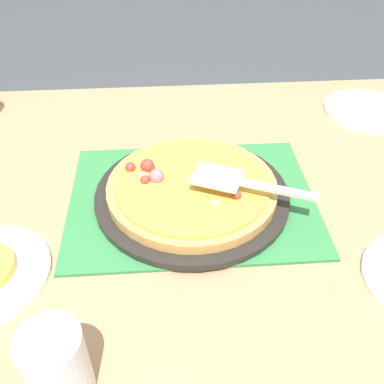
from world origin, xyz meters
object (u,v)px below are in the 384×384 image
object	(u,v)px
pizza	(191,187)
pizza_server	(242,182)
plate_side	(367,110)
pizza_pan	(192,195)
cup_near	(57,366)

from	to	relation	value
pizza	pizza_server	bearing A→B (deg)	-23.20
pizza_server	plate_side	bearing A→B (deg)	42.26
pizza_pan	pizza_server	size ratio (longest dim) A/B	1.66
pizza	plate_side	world-z (taller)	pizza
pizza_pan	pizza_server	xyz separation A→B (m)	(0.09, -0.04, 0.06)
pizza_pan	plate_side	bearing A→B (deg)	33.30
pizza_pan	cup_near	bearing A→B (deg)	-117.65
pizza	pizza_server	xyz separation A→B (m)	(0.09, -0.04, 0.04)
pizza_pan	plate_side	world-z (taller)	pizza_pan
pizza_pan	pizza	size ratio (longest dim) A/B	1.15
plate_side	pizza_server	bearing A→B (deg)	-137.74
pizza_pan	pizza	distance (m)	0.02
cup_near	pizza_server	bearing A→B (deg)	49.45
pizza_pan	cup_near	size ratio (longest dim) A/B	3.17
pizza_pan	pizza	bearing A→B (deg)	162.76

